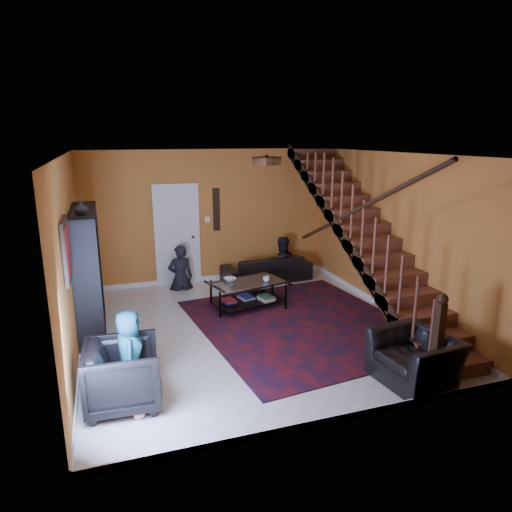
% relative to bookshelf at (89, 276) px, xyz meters
% --- Properties ---
extents(floor, '(5.50, 5.50, 0.00)m').
position_rel_bookshelf_xyz_m(floor, '(2.40, -0.60, -0.96)').
color(floor, beige).
rests_on(floor, ground).
extents(room, '(5.50, 5.50, 5.50)m').
position_rel_bookshelf_xyz_m(room, '(1.07, 0.73, -0.91)').
color(room, '#CD6D2D').
rests_on(room, ground).
extents(staircase, '(0.95, 5.02, 3.18)m').
position_rel_bookshelf_xyz_m(staircase, '(4.53, -0.60, 0.43)').
color(staircase, brown).
rests_on(staircase, floor).
extents(bookshelf, '(0.35, 1.80, 2.00)m').
position_rel_bookshelf_xyz_m(bookshelf, '(0.00, 0.00, 0.00)').
color(bookshelf, black).
rests_on(bookshelf, floor).
extents(door, '(0.82, 0.05, 2.05)m').
position_rel_bookshelf_xyz_m(door, '(1.70, 2.12, 0.06)').
color(door, silver).
rests_on(door, floor).
extents(framed_picture, '(0.04, 0.74, 0.74)m').
position_rel_bookshelf_xyz_m(framed_picture, '(-0.17, -1.50, 0.79)').
color(framed_picture, maroon).
rests_on(framed_picture, room).
extents(wall_hanging, '(0.14, 0.03, 0.90)m').
position_rel_bookshelf_xyz_m(wall_hanging, '(2.55, 2.13, 0.59)').
color(wall_hanging, black).
rests_on(wall_hanging, room).
extents(ceiling_fixture, '(0.40, 0.40, 0.10)m').
position_rel_bookshelf_xyz_m(ceiling_fixture, '(2.40, -1.40, 1.78)').
color(ceiling_fixture, '#3F2814').
rests_on(ceiling_fixture, room).
extents(rug, '(3.64, 4.05, 0.02)m').
position_rel_bookshelf_xyz_m(rug, '(3.30, -0.71, -0.96)').
color(rug, '#4A0D11').
rests_on(rug, floor).
extents(sofa, '(1.97, 0.94, 0.55)m').
position_rel_bookshelf_xyz_m(sofa, '(3.54, 1.70, -0.69)').
color(sofa, black).
rests_on(sofa, floor).
extents(armchair_left, '(0.90, 0.87, 0.77)m').
position_rel_bookshelf_xyz_m(armchair_left, '(0.35, -2.23, -0.58)').
color(armchair_left, black).
rests_on(armchair_left, floor).
extents(armchair_right, '(0.96, 1.07, 0.64)m').
position_rel_bookshelf_xyz_m(armchair_right, '(3.90, -2.85, -0.65)').
color(armchair_right, black).
rests_on(armchair_right, floor).
extents(person_adult_a, '(0.51, 0.34, 1.38)m').
position_rel_bookshelf_xyz_m(person_adult_a, '(1.68, 1.75, -0.72)').
color(person_adult_a, black).
rests_on(person_adult_a, sofa).
extents(person_adult_b, '(0.72, 0.59, 1.40)m').
position_rel_bookshelf_xyz_m(person_adult_b, '(3.90, 1.75, -0.72)').
color(person_adult_b, black).
rests_on(person_adult_b, sofa).
extents(person_child, '(0.38, 0.55, 1.09)m').
position_rel_bookshelf_xyz_m(person_child, '(0.45, -2.01, -0.42)').
color(person_child, '#1C5A6C').
rests_on(person_child, armchair_left).
extents(coffee_table, '(1.43, 1.06, 0.49)m').
position_rel_bookshelf_xyz_m(coffee_table, '(2.67, 0.31, -0.68)').
color(coffee_table, black).
rests_on(coffee_table, floor).
extents(cup_a, '(0.16, 0.16, 0.09)m').
position_rel_bookshelf_xyz_m(cup_a, '(3.00, 0.23, -0.43)').
color(cup_a, '#999999').
rests_on(cup_a, coffee_table).
extents(cup_b, '(0.10, 0.10, 0.09)m').
position_rel_bookshelf_xyz_m(cup_b, '(2.38, 0.46, -0.43)').
color(cup_b, '#999999').
rests_on(cup_b, coffee_table).
extents(bowl, '(0.24, 0.24, 0.05)m').
position_rel_bookshelf_xyz_m(bowl, '(2.39, 0.49, -0.45)').
color(bowl, '#999999').
rests_on(bowl, coffee_table).
extents(vase, '(0.18, 0.18, 0.19)m').
position_rel_bookshelf_xyz_m(vase, '(-0.00, -0.50, 1.13)').
color(vase, '#999999').
rests_on(vase, bookshelf).
extents(popcorn_bucket, '(0.16, 0.16, 0.15)m').
position_rel_bookshelf_xyz_m(popcorn_bucket, '(0.49, -2.55, -0.87)').
color(popcorn_bucket, red).
rests_on(popcorn_bucket, rug).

